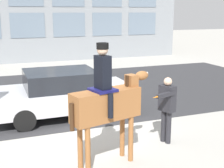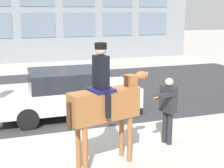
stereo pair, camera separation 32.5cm
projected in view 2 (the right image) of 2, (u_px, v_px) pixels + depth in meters
name	position (u px, v px, depth m)	size (l,w,h in m)	color
ground_plane	(88.00, 136.00, 8.18)	(80.00, 80.00, 0.00)	#9E9B93
road_surface	(60.00, 92.00, 12.57)	(20.88, 8.50, 0.01)	#2D2D30
mounted_horse_lead	(106.00, 102.00, 6.38)	(1.91, 0.80, 2.60)	brown
pedestrian_bystander	(168.00, 106.00, 7.52)	(0.79, 0.64, 1.66)	#232328
street_car_near_lane	(68.00, 92.00, 9.74)	(4.23, 2.06, 1.43)	#B7B7BC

